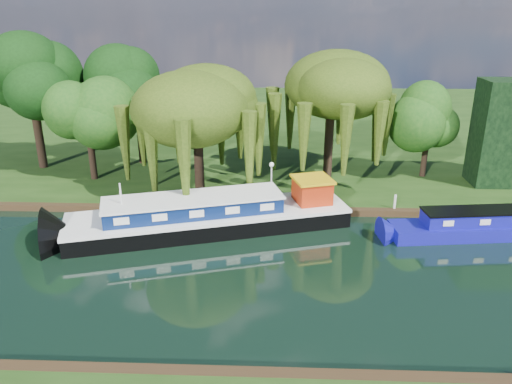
{
  "coord_description": "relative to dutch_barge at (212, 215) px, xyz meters",
  "views": [
    {
      "loc": [
        0.76,
        -23.61,
        13.73
      ],
      "look_at": [
        -0.39,
        5.02,
        2.8
      ],
      "focal_mm": 35.0,
      "sensor_mm": 36.0,
      "label": 1
    }
  ],
  "objects": [
    {
      "name": "tree_far_left",
      "position": [
        -10.52,
        8.17,
        4.81
      ],
      "size": [
        4.8,
        4.8,
        7.73
      ],
      "color": "black",
      "rests_on": "far_bank"
    },
    {
      "name": "willow_right",
      "position": [
        8.24,
        9.41,
        6.08
      ],
      "size": [
        7.39,
        7.39,
        9.01
      ],
      "color": "black",
      "rests_on": "far_bank"
    },
    {
      "name": "narrowboat",
      "position": [
        17.78,
        -0.22,
        -0.26
      ],
      "size": [
        13.24,
        3.68,
        1.91
      ],
      "rotation": [
        0.0,
        0.0,
        0.12
      ],
      "color": "#111189",
      "rests_on": "ground"
    },
    {
      "name": "dutch_barge",
      "position": [
        0.0,
        0.0,
        0.0
      ],
      "size": [
        18.3,
        8.95,
        3.78
      ],
      "rotation": [
        0.0,
        0.0,
        0.29
      ],
      "color": "black",
      "rests_on": "ground"
    },
    {
      "name": "tree_far_back",
      "position": [
        -15.94,
        10.97,
        6.53
      ],
      "size": [
        6.0,
        6.0,
        10.08
      ],
      "color": "black",
      "rests_on": "far_bank"
    },
    {
      "name": "lamppost",
      "position": [
        3.75,
        4.94,
        1.48
      ],
      "size": [
        0.36,
        0.36,
        2.56
      ],
      "color": "silver",
      "rests_on": "far_bank"
    },
    {
      "name": "mooring_posts",
      "position": [
        2.75,
        2.84,
        0.01
      ],
      "size": [
        19.16,
        0.16,
        1.0
      ],
      "color": "silver",
      "rests_on": "far_bank"
    },
    {
      "name": "reeds_near",
      "position": [
        10.12,
        -13.14,
        -0.39
      ],
      "size": [
        33.7,
        1.5,
        1.1
      ],
      "color": "#1D4412",
      "rests_on": "ground"
    },
    {
      "name": "willow_left",
      "position": [
        -1.57,
        5.46,
        5.88
      ],
      "size": [
        7.32,
        7.32,
        8.77
      ],
      "color": "black",
      "rests_on": "far_bank"
    },
    {
      "name": "far_bank",
      "position": [
        3.25,
        28.44,
        -0.71
      ],
      "size": [
        120.0,
        52.0,
        0.45
      ],
      "primitive_type": "cube",
      "color": "black",
      "rests_on": "ground"
    },
    {
      "name": "ground",
      "position": [
        3.25,
        -5.56,
        -0.94
      ],
      "size": [
        120.0,
        120.0,
        0.0
      ],
      "primitive_type": "plane",
      "color": "black"
    },
    {
      "name": "tree_far_right",
      "position": [
        16.03,
        9.88,
        4.06
      ],
      "size": [
        4.03,
        4.03,
        6.59
      ],
      "color": "black",
      "rests_on": "far_bank"
    },
    {
      "name": "tree_far_mid",
      "position": [
        -7.69,
        12.6,
        5.88
      ],
      "size": [
        5.65,
        5.65,
        9.25
      ],
      "color": "black",
      "rests_on": "far_bank"
    },
    {
      "name": "red_dinghy",
      "position": [
        -4.41,
        -0.06,
        -0.94
      ],
      "size": [
        3.69,
        2.75,
        0.73
      ],
      "primitive_type": "imported",
      "rotation": [
        0.0,
        0.0,
        1.5
      ],
      "color": "#9F260B",
      "rests_on": "ground"
    }
  ]
}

